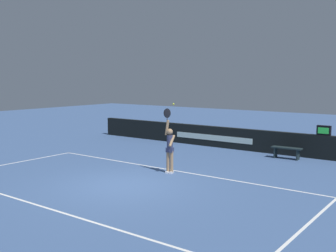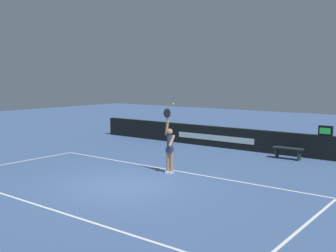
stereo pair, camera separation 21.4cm
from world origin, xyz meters
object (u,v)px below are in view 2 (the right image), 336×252
speed_display (326,131)px  tennis_ball (173,104)px  tennis_player (170,147)px  courtside_bench_near (288,151)px

speed_display → tennis_ball: size_ratio=8.63×
speed_display → tennis_player: (-3.68, -5.85, -0.26)m
tennis_player → tennis_ball: size_ratio=35.72×
speed_display → courtside_bench_near: 1.73m
tennis_player → courtside_bench_near: 5.60m
courtside_bench_near → tennis_player: bearing=-115.9°
tennis_player → tennis_ball: bearing=-33.0°
tennis_player → courtside_bench_near: (2.43, 5.01, -0.60)m
tennis_player → tennis_ball: tennis_ball is taller
speed_display → courtside_bench_near: speed_display is taller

